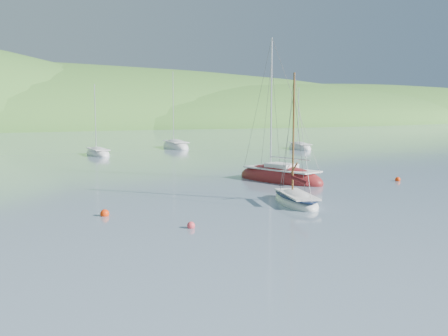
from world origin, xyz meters
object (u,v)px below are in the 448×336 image
distant_sloop_b (176,147)px  sloop_red (280,178)px  daysailer_white (296,200)px  distant_sloop_d (300,148)px  distant_sloop_a (98,154)px

distant_sloop_b → sloop_red: bearing=-92.6°
daysailer_white → distant_sloop_d: size_ratio=0.87×
sloop_red → distant_sloop_d: (21.09, 25.68, -0.06)m
distant_sloop_a → daysailer_white: bearing=-85.8°
distant_sloop_a → distant_sloop_b: size_ratio=0.78×
daysailer_white → sloop_red: (4.59, 8.39, 0.03)m
distant_sloop_a → distant_sloop_d: bearing=-7.2°
daysailer_white → sloop_red: sloop_red is taller
daysailer_white → distant_sloop_b: size_ratio=0.69×
daysailer_white → distant_sloop_d: (25.68, 34.07, -0.03)m
sloop_red → distant_sloop_a: sloop_red is taller
daysailer_white → distant_sloop_a: 37.95m
distant_sloop_d → distant_sloop_b: bearing=164.0°
daysailer_white → sloop_red: size_ratio=0.69×
sloop_red → distant_sloop_b: size_ratio=1.00×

